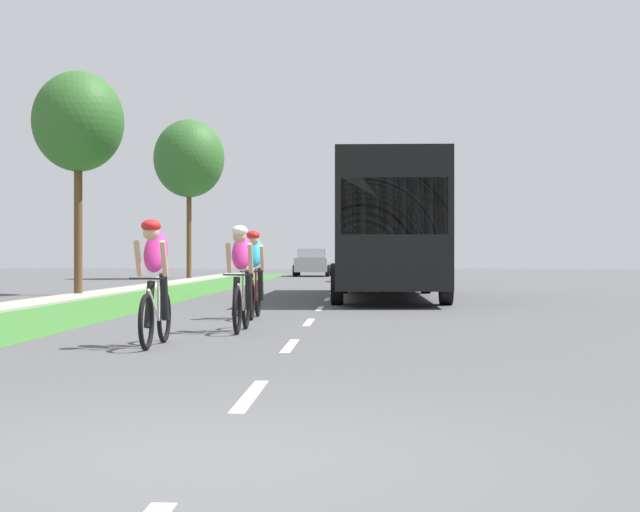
% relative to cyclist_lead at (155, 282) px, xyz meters
% --- Properties ---
extents(ground_plane, '(120.00, 120.00, 0.00)m').
position_rel_cyclist_lead_xyz_m(ground_plane, '(1.67, 13.39, -0.81)').
color(ground_plane, '#4C4C4F').
extents(grass_verge, '(2.69, 70.00, 0.01)m').
position_rel_cyclist_lead_xyz_m(grass_verge, '(-3.19, 13.39, -0.81)').
color(grass_verge, '#38722D').
rests_on(grass_verge, ground_plane).
extents(sidewalk_concrete, '(1.28, 70.00, 0.10)m').
position_rel_cyclist_lead_xyz_m(sidewalk_concrete, '(-5.18, 13.39, -0.81)').
color(sidewalk_concrete, '#9E998E').
rests_on(sidewalk_concrete, ground_plane).
extents(lane_markings_center, '(0.12, 53.49, 0.01)m').
position_rel_cyclist_lead_xyz_m(lane_markings_center, '(1.67, 17.39, -0.81)').
color(lane_markings_center, white).
rests_on(lane_markings_center, ground_plane).
extents(cyclist_lead, '(0.42, 1.72, 1.58)m').
position_rel_cyclist_lead_xyz_m(cyclist_lead, '(0.00, 0.00, 0.00)').
color(cyclist_lead, black).
rests_on(cyclist_lead, ground_plane).
extents(cyclist_trailing, '(0.42, 1.72, 1.58)m').
position_rel_cyclist_lead_xyz_m(cyclist_trailing, '(0.79, 2.36, 0.00)').
color(cyclist_trailing, black).
rests_on(cyclist_trailing, ground_plane).
extents(cyclist_distant, '(0.42, 1.72, 1.58)m').
position_rel_cyclist_lead_xyz_m(cyclist_distant, '(0.64, 5.41, 0.00)').
color(cyclist_distant, black).
rests_on(cyclist_distant, ground_plane).
extents(bus_black, '(2.78, 11.60, 3.48)m').
position_rel_cyclist_lead_xyz_m(bus_black, '(3.26, 14.14, 1.17)').
color(bus_black, black).
rests_on(bus_black, ground_plane).
extents(pickup_red, '(2.22, 5.10, 1.64)m').
position_rel_cyclist_lead_xyz_m(pickup_red, '(2.96, 30.95, 0.02)').
color(pickup_red, red).
rests_on(pickup_red, ground_plane).
extents(sedan_silver, '(1.98, 4.30, 1.52)m').
position_rel_cyclist_lead_xyz_m(sedan_silver, '(-0.17, 41.53, -0.04)').
color(sedan_silver, '#A5A8AD').
rests_on(sedan_silver, ground_plane).
extents(suv_maroon, '(2.15, 4.70, 1.79)m').
position_rel_cyclist_lead_xyz_m(suv_maroon, '(2.95, 52.93, 0.14)').
color(suv_maroon, maroon).
rests_on(suv_maroon, ground_plane).
extents(street_tree_near, '(2.62, 2.62, 6.44)m').
position_rel_cyclist_lead_xyz_m(street_tree_near, '(-5.58, 15.51, 4.15)').
color(street_tree_near, brown).
rests_on(street_tree_near, ground_plane).
extents(street_tree_far, '(3.45, 3.45, 7.78)m').
position_rel_cyclist_lead_xyz_m(street_tree_far, '(-5.85, 34.81, 5.05)').
color(street_tree_far, brown).
rests_on(street_tree_far, ground_plane).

